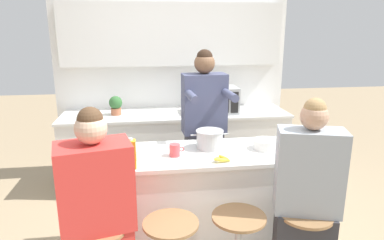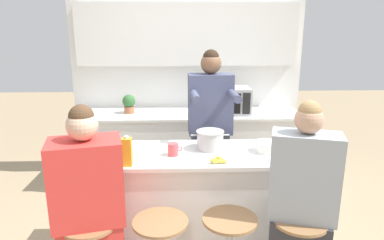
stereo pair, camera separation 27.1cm
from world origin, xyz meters
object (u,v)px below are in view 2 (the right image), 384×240
coffee_cup_near (173,149)px  potted_plant (129,103)px  kitchen_island (192,205)px  person_seated_near (300,219)px  cooking_pot (210,140)px  fruit_bowl (267,147)px  person_cooking (210,139)px  banana_bunch (218,160)px  juice_carton (127,152)px  microwave (229,100)px  person_wrapped_blanket (90,220)px

coffee_cup_near → potted_plant: 1.65m
kitchen_island → person_seated_near: bearing=-39.1°
cooking_pot → fruit_bowl: (0.45, -0.08, -0.04)m
person_cooking → person_seated_near: (0.50, -1.17, -0.18)m
cooking_pot → banana_bunch: size_ratio=2.13×
coffee_cup_near → person_cooking: bearing=62.6°
cooking_pot → coffee_cup_near: size_ratio=2.74×
fruit_bowl → juice_carton: 1.10m
kitchen_island → person_cooking: size_ratio=1.00×
kitchen_island → juice_carton: juice_carton is taller
banana_bunch → juice_carton: bearing=-177.6°
person_cooking → juice_carton: 1.10m
microwave → coffee_cup_near: bearing=-113.1°
microwave → kitchen_island: bearing=-108.8°
person_cooking → banana_bunch: (-0.02, -0.83, 0.11)m
coffee_cup_near → kitchen_island: bearing=21.1°
coffee_cup_near → banana_bunch: 0.37m
cooking_pot → coffee_cup_near: cooking_pot is taller
cooking_pot → kitchen_island: bearing=-151.5°
person_wrapped_blanket → juice_carton: person_wrapped_blanket is taller
person_seated_near → fruit_bowl: size_ratio=7.46×
person_cooking → person_wrapped_blanket: bearing=-129.7°
banana_bunch → potted_plant: 1.93m
potted_plant → person_seated_near: bearing=-55.7°
person_wrapped_blanket → microwave: bearing=46.7°
cooking_pot → fruit_bowl: cooking_pot is taller
person_wrapped_blanket → potted_plant: (-0.03, 2.06, 0.33)m
cooking_pot → fruit_bowl: 0.46m
person_cooking → banana_bunch: person_cooking is taller
kitchen_island → person_cooking: person_cooking is taller
person_wrapped_blanket → microwave: person_wrapped_blanket is taller
juice_carton → potted_plant: juice_carton is taller
kitchen_island → fruit_bowl: (0.60, 0.00, 0.50)m
kitchen_island → coffee_cup_near: size_ratio=14.93×
kitchen_island → person_seated_near: (0.69, -0.56, 0.19)m
coffee_cup_near → microwave: size_ratio=0.23×
person_wrapped_blanket → person_seated_near: (1.38, 0.00, -0.02)m
person_cooking → fruit_bowl: 0.74m
fruit_bowl → person_cooking: bearing=123.8°
person_cooking → cooking_pot: person_cooking is taller
kitchen_island → microwave: bearing=71.2°
kitchen_island → person_cooking: bearing=72.3°
cooking_pot → fruit_bowl: bearing=-9.7°
fruit_bowl → potted_plant: potted_plant is taller
microwave → potted_plant: microwave is taller
coffee_cup_near → potted_plant: bearing=109.8°
fruit_bowl → juice_carton: (-1.07, -0.25, 0.06)m
kitchen_island → person_seated_near: person_seated_near is taller
kitchen_island → juice_carton: (-0.47, -0.25, 0.57)m
person_cooking → person_seated_near: person_cooking is taller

